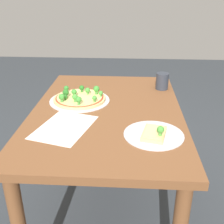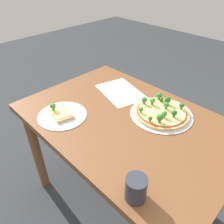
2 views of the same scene
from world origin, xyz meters
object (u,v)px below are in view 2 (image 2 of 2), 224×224
(pizza_tray_whole, at_px, (161,112))
(pizza_tray_slice, at_px, (61,114))
(dining_table, at_px, (125,134))
(drinking_cup, at_px, (136,189))

(pizza_tray_whole, height_order, pizza_tray_slice, pizza_tray_whole)
(dining_table, height_order, drinking_cup, drinking_cup)
(drinking_cup, bearing_deg, pizza_tray_slice, 171.32)
(drinking_cup, bearing_deg, dining_table, 136.29)
(dining_table, distance_m, drinking_cup, 0.48)
(pizza_tray_whole, xyz_separation_m, drinking_cup, (0.22, -0.48, 0.03))
(pizza_tray_whole, bearing_deg, drinking_cup, -64.88)
(pizza_tray_whole, height_order, drinking_cup, drinking_cup)
(dining_table, distance_m, pizza_tray_slice, 0.36)
(pizza_tray_slice, height_order, drinking_cup, drinking_cup)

